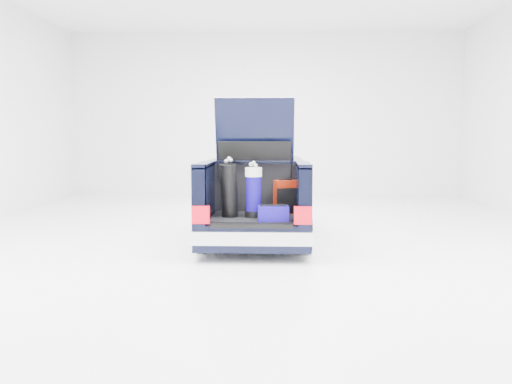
{
  "coord_description": "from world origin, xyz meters",
  "views": [
    {
      "loc": [
        0.36,
        -9.88,
        1.87
      ],
      "look_at": [
        0.0,
        -0.5,
        0.88
      ],
      "focal_mm": 38.0,
      "sensor_mm": 36.0,
      "label": 1
    }
  ],
  "objects_px": {
    "blue_golf_bag": "(254,192)",
    "blue_duffel": "(273,213)",
    "red_suitcase": "(285,197)",
    "black_golf_bag": "(229,190)",
    "car": "(257,200)"
  },
  "relations": [
    {
      "from": "black_golf_bag",
      "to": "blue_duffel",
      "type": "distance_m",
      "value": 0.83
    },
    {
      "from": "red_suitcase",
      "to": "black_golf_bag",
      "type": "relative_size",
      "value": 0.61
    },
    {
      "from": "car",
      "to": "red_suitcase",
      "type": "bearing_deg",
      "value": -68.23
    },
    {
      "from": "red_suitcase",
      "to": "blue_golf_bag",
      "type": "bearing_deg",
      "value": -158.87
    },
    {
      "from": "red_suitcase",
      "to": "blue_duffel",
      "type": "relative_size",
      "value": 1.21
    },
    {
      "from": "black_golf_bag",
      "to": "blue_golf_bag",
      "type": "bearing_deg",
      "value": 18.33
    },
    {
      "from": "blue_golf_bag",
      "to": "blue_duffel",
      "type": "distance_m",
      "value": 0.54
    },
    {
      "from": "red_suitcase",
      "to": "blue_duffel",
      "type": "bearing_deg",
      "value": -122.6
    },
    {
      "from": "car",
      "to": "red_suitcase",
      "type": "height_order",
      "value": "car"
    },
    {
      "from": "car",
      "to": "black_golf_bag",
      "type": "bearing_deg",
      "value": -102.77
    },
    {
      "from": "red_suitcase",
      "to": "blue_duffel",
      "type": "distance_m",
      "value": 0.79
    },
    {
      "from": "black_golf_bag",
      "to": "blue_duffel",
      "type": "xyz_separation_m",
      "value": [
        0.69,
        -0.34,
        -0.31
      ]
    },
    {
      "from": "blue_golf_bag",
      "to": "car",
      "type": "bearing_deg",
      "value": 97.03
    },
    {
      "from": "car",
      "to": "blue_duffel",
      "type": "height_order",
      "value": "car"
    },
    {
      "from": "black_golf_bag",
      "to": "blue_golf_bag",
      "type": "height_order",
      "value": "black_golf_bag"
    }
  ]
}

